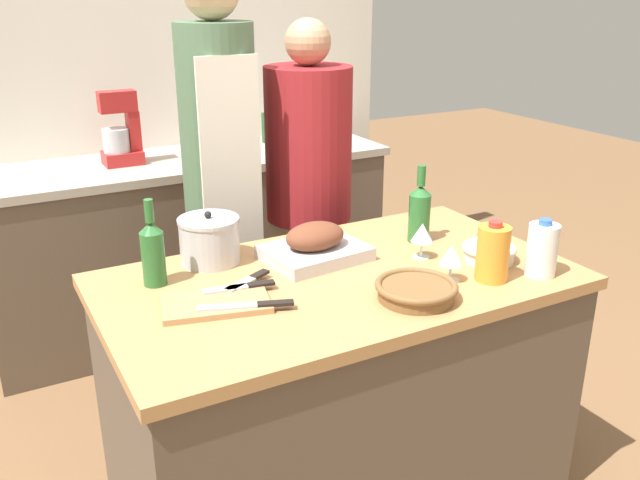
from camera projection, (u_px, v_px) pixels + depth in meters
name	position (u px, v px, depth m)	size (l,w,h in m)	color
kitchen_island	(338.00, 392.00, 2.30)	(1.48, 0.84, 0.86)	brown
back_counter	(192.00, 243.00, 3.54)	(2.06, 0.60, 0.91)	brown
back_wall	(159.00, 76.00, 3.54)	(2.56, 0.10, 2.55)	silver
roasting_pan	(316.00, 245.00, 2.26)	(0.35, 0.28, 0.13)	#BCBCC1
wicker_basket	(416.00, 290.00, 1.98)	(0.24, 0.24, 0.05)	brown
cutting_board	(216.00, 303.00, 1.94)	(0.34, 0.26, 0.02)	#AD7F51
stock_pot	(209.00, 240.00, 2.23)	(0.20, 0.20, 0.18)	#B7B7BC
mixing_bowl	(489.00, 252.00, 2.25)	(0.18, 0.18, 0.06)	beige
juice_jug	(493.00, 253.00, 2.09)	(0.10, 0.10, 0.19)	orange
milk_jug	(542.00, 250.00, 2.12)	(0.10, 0.10, 0.19)	white
wine_bottle_green	(420.00, 212.00, 2.40)	(0.08, 0.08, 0.28)	#28662D
wine_bottle_dark	(153.00, 252.00, 2.05)	(0.07, 0.07, 0.27)	#28662D
wine_glass_left	(423.00, 234.00, 2.26)	(0.07, 0.07, 0.12)	silver
wine_glass_right	(451.00, 256.00, 2.08)	(0.07, 0.07, 0.12)	silver
knife_chef	(249.00, 305.00, 1.90)	(0.27, 0.12, 0.01)	#B7B7BC
knife_paring	(249.00, 280.00, 2.07)	(0.17, 0.11, 0.01)	#B7B7BC
knife_bread	(242.00, 287.00, 2.02)	(0.22, 0.07, 0.01)	#B7B7BC
stand_mixer	(121.00, 134.00, 3.21)	(0.18, 0.14, 0.35)	#B22323
condiment_bottle_tall	(266.00, 127.00, 3.69)	(0.05, 0.05, 0.18)	#234C28
condiment_bottle_short	(291.00, 135.00, 3.49)	(0.06, 0.06, 0.18)	#B28E2D
person_cook_aproned	(221.00, 172.00, 2.71)	(0.30, 0.31, 1.81)	beige
person_cook_guest	(309.00, 193.00, 2.92)	(0.37, 0.37, 1.61)	beige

